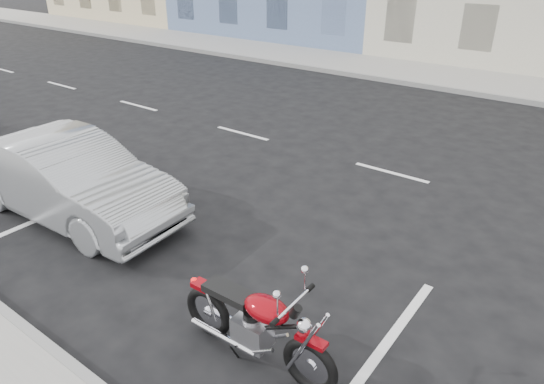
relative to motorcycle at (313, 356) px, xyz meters
The scene contains 5 objects.
ground 5.66m from the motorcycle, 86.46° to the left, with size 120.00×120.00×0.00m, color black.
sidewalk_far 15.07m from the motorcycle, 107.98° to the left, with size 80.00×3.40×0.15m, color gray.
curb_far 13.47m from the motorcycle, 110.21° to the left, with size 80.00×0.12×0.16m, color gray.
motorcycle is the anchor object (origin of this frame).
sedan_silver 5.33m from the motorcycle, behind, with size 1.48×4.24×1.40m, color #989B9F.
Camera 1 is at (1.48, -8.76, 4.11)m, focal length 32.00 mm.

